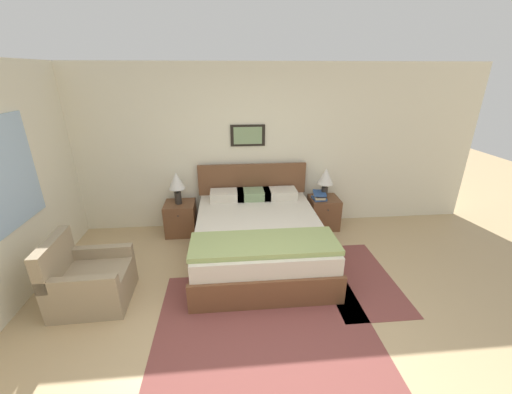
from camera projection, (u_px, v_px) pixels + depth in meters
ground_plane at (265, 354)px, 2.94m from camera, size 16.00×16.00×0.00m
wall_back at (245, 149)px, 5.03m from camera, size 7.70×0.09×2.60m
wall_left at (13, 183)px, 3.48m from camera, size 0.08×5.16×2.60m
area_rug_main at (265, 325)px, 3.27m from camera, size 2.24×1.80×0.01m
area_rug_bedside at (357, 277)px, 4.03m from camera, size 0.87×1.56×0.01m
bed at (258, 237)px, 4.37m from camera, size 1.75×2.11×1.08m
armchair at (88, 281)px, 3.52m from camera, size 0.80×0.74×0.81m
nightstand_near_window at (181, 218)px, 5.05m from camera, size 0.47×0.47×0.52m
nightstand_by_door at (323, 213)px, 5.25m from camera, size 0.47×0.47×0.52m
table_lamp_near_window at (177, 182)px, 4.81m from camera, size 0.25×0.25×0.51m
table_lamp_by_door at (326, 178)px, 5.01m from camera, size 0.25×0.25×0.51m
book_thick_bottom at (319, 198)px, 5.09m from camera, size 0.22×0.23×0.03m
book_hardcover_middle at (319, 196)px, 5.08m from camera, size 0.18×0.26×0.03m
book_novel_upper at (319, 195)px, 5.07m from camera, size 0.15×0.24×0.03m
book_slim_near_top at (320, 193)px, 5.06m from camera, size 0.24×0.30×0.03m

